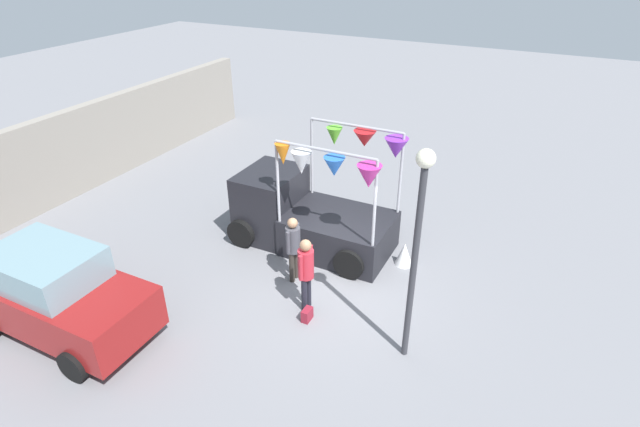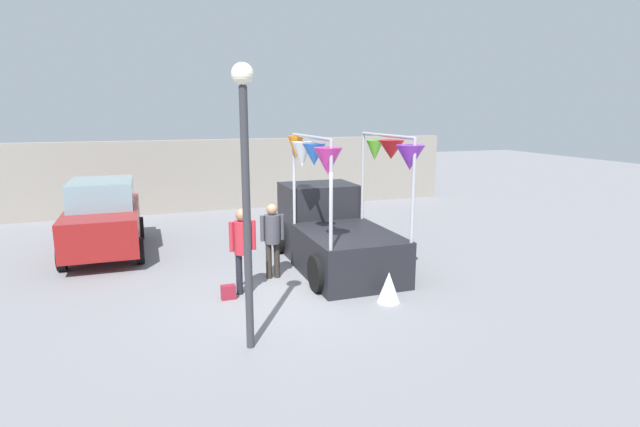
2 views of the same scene
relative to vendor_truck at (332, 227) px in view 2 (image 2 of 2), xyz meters
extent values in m
plane|color=slate|center=(-1.42, -1.38, -0.90)|extent=(60.00, 60.00, 0.00)
cube|color=black|center=(0.01, -0.99, -0.40)|extent=(1.90, 2.60, 1.00)
cube|color=black|center=(0.01, 1.01, 0.00)|extent=(1.80, 1.40, 1.80)
cube|color=#8CB2C6|center=(0.01, 1.01, 0.45)|extent=(1.76, 1.37, 0.60)
cylinder|color=black|center=(-0.94, 1.36, -0.52)|extent=(0.22, 0.76, 0.76)
cylinder|color=black|center=(0.96, 1.36, -0.52)|extent=(0.22, 0.76, 0.76)
cylinder|color=black|center=(-0.94, -1.69, -0.52)|extent=(0.22, 0.76, 0.76)
cylinder|color=black|center=(0.96, -1.69, -0.52)|extent=(0.22, 0.76, 0.76)
cylinder|color=#A5A5AD|center=(-0.86, 0.23, 1.15)|extent=(0.07, 0.07, 2.09)
cylinder|color=#A5A5AD|center=(0.88, 0.23, 1.15)|extent=(0.07, 0.07, 2.09)
cylinder|color=#A5A5AD|center=(-0.86, -2.21, 1.15)|extent=(0.07, 0.07, 2.09)
cylinder|color=#A5A5AD|center=(0.88, -2.21, 1.15)|extent=(0.07, 0.07, 2.09)
cylinder|color=#A5A5AD|center=(-0.86, -0.99, 2.19)|extent=(0.07, 2.44, 0.07)
cylinder|color=#A5A5AD|center=(0.88, -0.99, 2.19)|extent=(0.07, 2.44, 0.07)
cone|color=#D83399|center=(-0.86, -2.04, 1.78)|extent=(0.72, 0.72, 0.52)
cone|color=purple|center=(0.88, -2.04, 1.80)|extent=(0.81, 0.81, 0.50)
cone|color=blue|center=(-0.86, -1.23, 1.85)|extent=(0.67, 0.67, 0.44)
cone|color=red|center=(0.88, -1.23, 1.90)|extent=(0.56, 0.56, 0.40)
cone|color=white|center=(-0.86, -0.41, 1.78)|extent=(0.65, 0.65, 0.54)
cone|color=#66CC33|center=(0.88, -0.41, 1.83)|extent=(0.49, 0.49, 0.46)
cone|color=orange|center=(-0.86, 0.06, 1.90)|extent=(0.49, 0.49, 0.52)
cube|color=maroon|center=(-5.21, 2.78, -0.13)|extent=(1.70, 4.00, 0.90)
cube|color=#72939E|center=(-5.21, 2.93, 0.65)|extent=(1.50, 2.10, 0.66)
cylinder|color=black|center=(-6.06, 4.03, -0.58)|extent=(0.18, 0.64, 0.64)
cylinder|color=black|center=(-4.36, 4.03, -0.58)|extent=(0.18, 0.64, 0.64)
cylinder|color=black|center=(-6.06, 1.53, -0.58)|extent=(0.18, 0.64, 0.64)
cylinder|color=black|center=(-4.36, 1.53, -0.58)|extent=(0.18, 0.64, 0.64)
cylinder|color=black|center=(-2.48, -1.31, -0.48)|extent=(0.13, 0.13, 0.83)
cylinder|color=black|center=(-2.30, -1.31, -0.48)|extent=(0.13, 0.13, 0.83)
cylinder|color=#B22633|center=(-2.39, -1.31, 0.26)|extent=(0.34, 0.34, 0.66)
sphere|color=#997051|center=(-2.39, -1.31, 0.72)|extent=(0.25, 0.25, 0.25)
cylinder|color=#B22633|center=(-2.61, -1.31, 0.30)|extent=(0.09, 0.09, 0.59)
cylinder|color=#B22633|center=(-2.17, -1.31, 0.30)|extent=(0.09, 0.09, 0.59)
cylinder|color=#2D2823|center=(-1.69, -0.56, -0.50)|extent=(0.13, 0.13, 0.79)
cylinder|color=#2D2823|center=(-1.51, -0.56, -0.50)|extent=(0.13, 0.13, 0.79)
cylinder|color=#3F3F47|center=(-1.60, -0.56, 0.21)|extent=(0.34, 0.34, 0.63)
sphere|color=#997051|center=(-1.60, -0.56, 0.64)|extent=(0.24, 0.24, 0.24)
cylinder|color=#3F3F47|center=(-1.82, -0.56, 0.24)|extent=(0.09, 0.09, 0.56)
cylinder|color=#3F3F47|center=(-1.38, -0.56, 0.24)|extent=(0.09, 0.09, 0.56)
cube|color=maroon|center=(-2.74, -1.51, -0.76)|extent=(0.28, 0.16, 0.28)
cylinder|color=#333338|center=(-2.74, -3.66, 1.08)|extent=(0.12, 0.12, 3.95)
sphere|color=#F2EDCC|center=(-2.74, -3.66, 3.21)|extent=(0.32, 0.32, 0.32)
cube|color=gray|center=(-1.42, 7.75, 0.40)|extent=(18.00, 0.36, 2.60)
cone|color=white|center=(0.14, -2.69, -0.60)|extent=(0.46, 0.46, 0.60)
camera|label=1|loc=(-9.88, -5.39, 6.26)|focal=28.00mm
camera|label=2|loc=(-4.10, -10.81, 2.70)|focal=28.00mm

